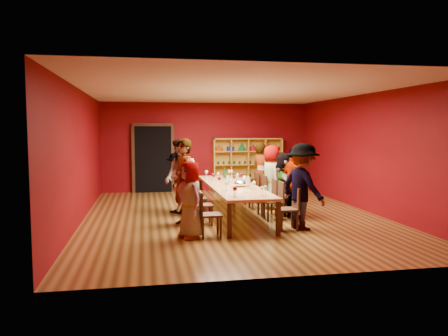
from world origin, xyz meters
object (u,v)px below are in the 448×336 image
at_px(chair_person_right_3, 260,190).
at_px(spittoon_bowl, 240,184).
at_px(person_left_0, 190,199).
at_px(person_right_2, 284,184).
at_px(chair_person_left_2, 194,196).
at_px(shelving_unit, 247,162).
at_px(tasting_table, 232,187).
at_px(chair_person_left_1, 199,202).
at_px(person_left_1, 183,182).
at_px(person_right_1, 294,184).
at_px(wine_bottle, 225,174).
at_px(person_left_3, 178,182).
at_px(chair_person_left_0, 206,212).
at_px(chair_person_right_2, 270,195).
at_px(person_right_3, 272,177).
at_px(chair_person_left_3, 192,192).
at_px(person_left_2, 181,178).
at_px(person_right_0, 303,187).
at_px(chair_person_right_0, 291,206).
at_px(chair_person_right_1, 277,199).
at_px(chair_person_right_4, 253,186).
at_px(person_right_4, 261,173).

xyz_separation_m(chair_person_right_3, spittoon_bowl, (-0.78, -1.08, 0.33)).
bearing_deg(person_left_0, person_right_2, 105.16).
bearing_deg(chair_person_left_2, shelving_unit, 61.36).
relative_size(tasting_table, chair_person_left_1, 5.06).
distance_m(shelving_unit, person_left_1, 5.83).
bearing_deg(person_right_1, chair_person_right_3, 7.57).
bearing_deg(person_right_2, wine_bottle, 39.75).
bearing_deg(shelving_unit, chair_person_left_1, -113.95).
bearing_deg(chair_person_right_3, person_left_3, -179.08).
relative_size(person_left_0, chair_person_left_2, 1.68).
height_order(person_left_0, spittoon_bowl, person_left_0).
height_order(chair_person_left_0, person_right_2, person_right_2).
bearing_deg(person_right_1, tasting_table, 54.11).
relative_size(chair_person_left_0, person_right_1, 0.53).
distance_m(chair_person_right_2, person_right_3, 1.03).
bearing_deg(chair_person_left_3, person_left_2, -116.84).
relative_size(chair_person_left_2, chair_person_left_3, 1.00).
distance_m(shelving_unit, person_right_0, 6.01).
height_order(person_left_0, person_left_1, person_left_1).
xyz_separation_m(person_left_0, chair_person_right_0, (2.14, 0.30, -0.25)).
distance_m(person_left_0, chair_person_right_2, 2.82).
height_order(chair_person_left_3, spittoon_bowl, spittoon_bowl).
height_order(person_left_1, chair_person_right_1, person_left_1).
xyz_separation_m(chair_person_left_2, person_right_0, (2.07, -1.78, 0.41)).
bearing_deg(tasting_table, chair_person_right_3, 39.81).
relative_size(person_left_0, wine_bottle, 4.89).
xyz_separation_m(shelving_unit, chair_person_right_1, (-0.49, -5.00, -0.49)).
distance_m(chair_person_left_0, chair_person_left_2, 2.08).
xyz_separation_m(chair_person_left_3, person_right_2, (2.17, -0.89, 0.27)).
xyz_separation_m(chair_person_left_2, chair_person_right_1, (1.82, -0.78, 0.00)).
height_order(tasting_table, chair_person_right_4, chair_person_right_4).
height_order(chair_person_left_2, chair_person_right_4, same).
height_order(person_left_0, person_left_3, person_left_3).
xyz_separation_m(tasting_table, person_right_4, (1.16, 1.59, 0.17)).
bearing_deg(person_left_1, chair_person_left_1, 72.14).
distance_m(shelving_unit, chair_person_left_0, 6.73).
xyz_separation_m(chair_person_left_3, chair_person_right_1, (1.82, -1.41, 0.00)).
height_order(person_right_4, wine_bottle, person_right_4).
relative_size(person_left_0, person_left_1, 0.79).
xyz_separation_m(person_right_4, spittoon_bowl, (-1.02, -1.92, -0.04)).
distance_m(person_left_3, person_right_2, 2.67).
bearing_deg(chair_person_left_1, chair_person_right_0, -24.02).
distance_m(person_right_1, person_right_4, 2.29).
xyz_separation_m(chair_person_right_3, chair_person_right_4, (0.00, 0.83, 0.00)).
height_order(person_left_1, person_right_1, person_left_1).
bearing_deg(chair_person_right_1, chair_person_right_0, -90.00).
height_order(person_right_1, wine_bottle, person_right_1).
bearing_deg(person_left_2, spittoon_bowl, 49.97).
height_order(chair_person_left_3, person_right_4, person_right_4).
relative_size(person_left_0, spittoon_bowl, 4.79).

